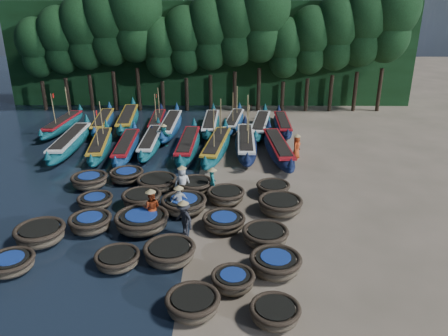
{
  "coord_description": "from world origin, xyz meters",
  "views": [
    {
      "loc": [
        1.84,
        -21.5,
        10.47
      ],
      "look_at": [
        1.59,
        1.56,
        1.3
      ],
      "focal_mm": 35.0,
      "sensor_mm": 36.0,
      "label": 1
    }
  ],
  "objects_px": {
    "long_boat_8": "(278,148)",
    "long_boat_13": "(170,126)",
    "fisherman_2": "(152,207)",
    "coracle_19": "(280,205)",
    "coracle_10": "(40,234)",
    "long_boat_7": "(246,143)",
    "coracle_22": "(157,183)",
    "long_boat_15": "(234,122)",
    "fisherman_3": "(184,218)",
    "long_boat_3": "(126,147)",
    "coracle_11": "(90,223)",
    "fisherman_4": "(179,199)",
    "fisherman_5": "(164,135)",
    "coracle_3": "(193,304)",
    "coracle_5": "(11,263)",
    "fisherman_6": "(297,146)",
    "coracle_17": "(184,204)",
    "coracle_6": "(117,259)",
    "long_boat_17": "(283,124)",
    "coracle_16": "(142,199)",
    "coracle_18": "(226,195)",
    "coracle_21": "(127,175)",
    "long_boat_12": "(157,122)",
    "long_boat_16": "(261,125)",
    "coracle_7": "(170,253)",
    "long_boat_6": "(216,147)",
    "long_boat_2": "(100,146)",
    "coracle_24": "(273,189)",
    "long_boat_10": "(103,122)",
    "coracle_23": "(195,186)",
    "long_boat_4": "(151,142)",
    "coracle_9": "(275,264)",
    "coracle_4": "(275,313)",
    "long_boat_9": "(63,124)",
    "long_boat_14": "(211,124)",
    "long_boat_5": "(188,145)",
    "coracle_12": "(142,221)",
    "coracle_15": "(95,201)",
    "fisherman_1": "(212,181)",
    "coracle_20": "(89,181)"
  },
  "relations": [
    {
      "from": "long_boat_8",
      "to": "long_boat_13",
      "type": "bearing_deg",
      "value": 141.36
    },
    {
      "from": "fisherman_2",
      "to": "coracle_19",
      "type": "bearing_deg",
      "value": -164.2
    },
    {
      "from": "coracle_10",
      "to": "long_boat_7",
      "type": "bearing_deg",
      "value": 52.46
    },
    {
      "from": "coracle_22",
      "to": "long_boat_15",
      "type": "relative_size",
      "value": 0.34
    },
    {
      "from": "fisherman_3",
      "to": "long_boat_3",
      "type": "bearing_deg",
      "value": 161.05
    },
    {
      "from": "coracle_11",
      "to": "fisherman_4",
      "type": "height_order",
      "value": "fisherman_4"
    },
    {
      "from": "fisherman_5",
      "to": "coracle_3",
      "type": "bearing_deg",
      "value": 145.07
    },
    {
      "from": "coracle_10",
      "to": "long_boat_7",
      "type": "relative_size",
      "value": 0.25
    },
    {
      "from": "coracle_5",
      "to": "fisherman_6",
      "type": "distance_m",
      "value": 18.96
    },
    {
      "from": "coracle_11",
      "to": "coracle_17",
      "type": "bearing_deg",
      "value": 25.47
    },
    {
      "from": "coracle_6",
      "to": "long_boat_17",
      "type": "relative_size",
      "value": 0.3
    },
    {
      "from": "coracle_16",
      "to": "coracle_18",
      "type": "xyz_separation_m",
      "value": [
        4.42,
        0.6,
        -0.05
      ]
    },
    {
      "from": "coracle_21",
      "to": "coracle_5",
      "type": "bearing_deg",
      "value": -106.45
    },
    {
      "from": "long_boat_12",
      "to": "long_boat_16",
      "type": "distance_m",
      "value": 8.73
    },
    {
      "from": "long_boat_17",
      "to": "fisherman_4",
      "type": "bearing_deg",
      "value": -114.18
    },
    {
      "from": "fisherman_5",
      "to": "coracle_22",
      "type": "bearing_deg",
      "value": 139.1
    },
    {
      "from": "coracle_7",
      "to": "long_boat_6",
      "type": "xyz_separation_m",
      "value": [
        1.59,
        13.32,
        0.13
      ]
    },
    {
      "from": "long_boat_3",
      "to": "long_boat_13",
      "type": "height_order",
      "value": "long_boat_13"
    },
    {
      "from": "coracle_5",
      "to": "coracle_3",
      "type": "bearing_deg",
      "value": -17.95
    },
    {
      "from": "long_boat_2",
      "to": "coracle_11",
      "type": "bearing_deg",
      "value": -84.89
    },
    {
      "from": "coracle_24",
      "to": "long_boat_10",
      "type": "bearing_deg",
      "value": 135.01
    },
    {
      "from": "fisherman_3",
      "to": "fisherman_5",
      "type": "xyz_separation_m",
      "value": [
        -2.73,
        13.08,
        -0.08
      ]
    },
    {
      "from": "coracle_23",
      "to": "long_boat_12",
      "type": "relative_size",
      "value": 0.27
    },
    {
      "from": "long_boat_7",
      "to": "fisherman_2",
      "type": "height_order",
      "value": "long_boat_7"
    },
    {
      "from": "long_boat_4",
      "to": "fisherman_2",
      "type": "height_order",
      "value": "fisherman_2"
    },
    {
      "from": "coracle_18",
      "to": "coracle_24",
      "type": "xyz_separation_m",
      "value": [
        2.63,
        0.98,
        -0.02
      ]
    },
    {
      "from": "coracle_9",
      "to": "long_boat_10",
      "type": "distance_m",
      "value": 23.92
    },
    {
      "from": "coracle_4",
      "to": "long_boat_3",
      "type": "relative_size",
      "value": 0.25
    },
    {
      "from": "long_boat_9",
      "to": "long_boat_12",
      "type": "distance_m",
      "value": 7.69
    },
    {
      "from": "coracle_6",
      "to": "coracle_11",
      "type": "height_order",
      "value": "coracle_11"
    },
    {
      "from": "coracle_16",
      "to": "long_boat_14",
      "type": "xyz_separation_m",
      "value": [
        3.06,
        14.12,
        0.07
      ]
    },
    {
      "from": "coracle_10",
      "to": "coracle_19",
      "type": "height_order",
      "value": "coracle_10"
    },
    {
      "from": "long_boat_12",
      "to": "long_boat_7",
      "type": "bearing_deg",
      "value": -41.97
    },
    {
      "from": "coracle_21",
      "to": "long_boat_8",
      "type": "xyz_separation_m",
      "value": [
        9.51,
        4.57,
        0.16
      ]
    },
    {
      "from": "long_boat_5",
      "to": "long_boat_10",
      "type": "height_order",
      "value": "long_boat_5"
    },
    {
      "from": "coracle_12",
      "to": "long_boat_6",
      "type": "bearing_deg",
      "value": 73.03
    },
    {
      "from": "coracle_7",
      "to": "long_boat_14",
      "type": "height_order",
      "value": "long_boat_14"
    },
    {
      "from": "coracle_7",
      "to": "coracle_3",
      "type": "bearing_deg",
      "value": -69.23
    },
    {
      "from": "long_boat_12",
      "to": "fisherman_5",
      "type": "relative_size",
      "value": 4.22
    },
    {
      "from": "coracle_10",
      "to": "coracle_23",
      "type": "distance_m",
      "value": 8.51
    },
    {
      "from": "coracle_17",
      "to": "long_boat_14",
      "type": "relative_size",
      "value": 0.3
    },
    {
      "from": "long_boat_5",
      "to": "long_boat_14",
      "type": "xyz_separation_m",
      "value": [
        1.38,
        5.52,
        -0.03
      ]
    },
    {
      "from": "long_boat_9",
      "to": "long_boat_17",
      "type": "xyz_separation_m",
      "value": [
        18.11,
        0.29,
        -0.03
      ]
    },
    {
      "from": "coracle_15",
      "to": "long_boat_12",
      "type": "height_order",
      "value": "long_boat_12"
    },
    {
      "from": "long_boat_10",
      "to": "fisherman_2",
      "type": "relative_size",
      "value": 4.11
    },
    {
      "from": "long_boat_9",
      "to": "fisherman_1",
      "type": "relative_size",
      "value": 4.4
    },
    {
      "from": "coracle_18",
      "to": "coracle_20",
      "type": "distance_m",
      "value": 8.17
    },
    {
      "from": "coracle_24",
      "to": "long_boat_6",
      "type": "relative_size",
      "value": 0.26
    },
    {
      "from": "long_boat_9",
      "to": "long_boat_13",
      "type": "relative_size",
      "value": 0.91
    },
    {
      "from": "coracle_10",
      "to": "coracle_21",
      "type": "relative_size",
      "value": 1.03
    }
  ]
}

